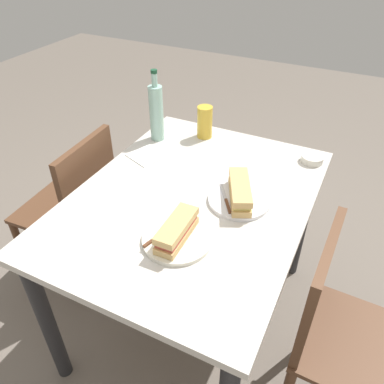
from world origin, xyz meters
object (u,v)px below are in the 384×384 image
chair_near (338,328)px  knife_near (161,234)px  chair_far (77,205)px  plate_near (177,239)px  baguette_sandwich_far (240,191)px  plate_far (239,200)px  baguette_sandwich_near (177,230)px  beer_glass (205,122)px  olive_bowl (312,159)px  dining_table (192,218)px  knife_far (226,200)px  water_bottle (156,112)px

chair_near → knife_near: size_ratio=4.76×
chair_far → chair_near: size_ratio=1.00×
plate_near → baguette_sandwich_far: size_ratio=1.00×
chair_near → plate_near: size_ratio=3.60×
chair_near → plate_far: chair_near is taller
chair_near → baguette_sandwich_near: chair_near is taller
baguette_sandwich_near → beer_glass: size_ratio=1.31×
chair_far → olive_bowl: size_ratio=8.70×
baguette_sandwich_near → olive_bowl: bearing=-23.0°
baguette_sandwich_far → dining_table: bearing=105.1°
dining_table → knife_near: knife_near is taller
plate_near → chair_near: bearing=-79.1°
dining_table → baguette_sandwich_far: size_ratio=4.86×
knife_near → beer_glass: bearing=13.2°
olive_bowl → baguette_sandwich_far: bearing=155.6°
chair_far → knife_near: size_ratio=4.76×
plate_near → knife_far: size_ratio=1.49×
plate_near → water_bottle: bearing=35.5°
chair_near → plate_near: (-0.11, 0.56, 0.28)m
chair_far → plate_near: bearing=-109.7°
baguette_sandwich_near → baguette_sandwich_far: size_ratio=0.86×
chair_far → beer_glass: size_ratio=5.47×
beer_glass → chair_near: bearing=-126.9°
plate_far → knife_near: bearing=151.3°
chair_near → baguette_sandwich_far: 0.58m
knife_near → dining_table: bearing=2.0°
baguette_sandwich_near → baguette_sandwich_far: bearing=-20.8°
plate_far → plate_near: bearing=159.2°
baguette_sandwich_near → knife_far: (0.26, -0.07, -0.03)m
water_bottle → olive_bowl: 0.73m
chair_near → water_bottle: 1.16m
plate_near → beer_glass: (0.70, 0.22, 0.07)m
baguette_sandwich_near → knife_far: 0.27m
water_bottle → beer_glass: bearing=-58.9°
knife_far → dining_table: bearing=96.6°
plate_near → knife_near: 0.06m
plate_near → plate_far: size_ratio=1.00×
plate_near → olive_bowl: 0.76m
chair_near → knife_near: chair_near is taller
plate_far → water_bottle: size_ratio=0.70×
dining_table → baguette_sandwich_near: size_ratio=5.64×
olive_bowl → dining_table: bearing=141.6°
chair_far → plate_far: size_ratio=3.60×
beer_glass → olive_bowl: size_ratio=1.59×
chair_far → baguette_sandwich_near: chair_far is taller
chair_near → baguette_sandwich_far: chair_near is taller
knife_far → baguette_sandwich_far: bearing=-52.4°
chair_near → plate_far: bearing=68.1°
baguette_sandwich_near → baguette_sandwich_far: same height
baguette_sandwich_far → water_bottle: water_bottle is taller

